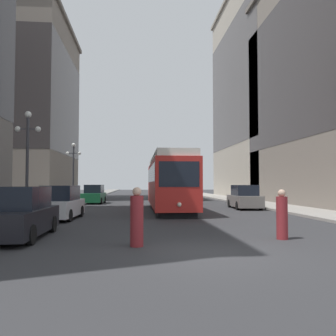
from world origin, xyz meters
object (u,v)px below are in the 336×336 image
Objects in this scene: transit_bus at (183,183)px; lamp_post_left_near at (28,147)px; parked_car_left_near at (60,204)px; pedestrian_crossing_far at (282,216)px; lamp_post_left_far at (73,163)px; streetcar at (168,181)px; parked_car_left_mid at (19,214)px; parked_car_right_far at (244,198)px; parked_car_left_far at (94,195)px; pedestrian_crossing_near at (137,219)px.

transit_bus is 26.96m from lamp_post_left_near.
parked_car_left_near is (-10.08, -24.45, -1.10)m from transit_bus.
lamp_post_left_far is (-11.09, 21.80, 3.05)m from pedestrian_crossing_far.
transit_bus is 2.20× the size of lamp_post_left_far.
streetcar is 2.42× the size of lamp_post_left_far.
parked_car_left_mid is at bearing -106.78° from transit_bus.
streetcar reaches higher than parked_car_right_far.
parked_car_left_far is 3.61m from lamp_post_left_far.
pedestrian_crossing_far is 0.30× the size of lamp_post_left_near.
lamp_post_left_far reaches higher than pedestrian_crossing_near.
lamp_post_left_near is (-6.07, 8.92, 3.10)m from pedestrian_crossing_near.
parked_car_left_mid is at bearing 50.22° from parked_car_right_far.
parked_car_left_near is (-6.47, -6.03, -1.26)m from streetcar.
pedestrian_crossing_far is at bearing -78.47° from streetcar.
lamp_post_left_near is at bearing 105.00° from parked_car_left_mid.
parked_car_left_mid is at bearing -74.69° from lamp_post_left_near.
parked_car_right_far is 17.29m from pedestrian_crossing_near.
transit_bus is at bearing 71.67° from parked_car_left_mid.
lamp_post_left_far is (-8.37, 8.14, 1.76)m from streetcar.
pedestrian_crossing_far is at bearing -95.97° from pedestrian_crossing_near.
parked_car_left_mid is 21.32m from parked_car_left_far.
lamp_post_left_far is at bearing 139.03° from pedestrian_crossing_far.
pedestrian_crossing_far is at bearing 80.73° from parked_car_right_far.
pedestrian_crossing_near is (4.17, -8.53, 0.00)m from parked_car_left_near.
parked_car_right_far is (5.92, 0.64, -1.26)m from streetcar.
parked_car_left_near is 14.08m from parked_car_right_far.
transit_bus reaches higher than parked_car_right_far.
parked_car_left_near is at bearing -82.36° from lamp_post_left_far.
parked_car_left_mid is at bearing -87.00° from parked_car_left_near.
transit_bus is 26.47m from parked_car_left_near.
lamp_post_left_far reaches higher than streetcar.
parked_car_left_near is 14.61m from lamp_post_left_far.
lamp_post_left_near is 1.03× the size of lamp_post_left_far.
parked_car_right_far is 2.57× the size of pedestrian_crossing_near.
pedestrian_crossing_near is 23.69m from lamp_post_left_far.
transit_bus is at bearing -26.33° from pedestrian_crossing_near.
pedestrian_crossing_near is 0.31× the size of lamp_post_left_near.
parked_car_right_far is at bearing 46.53° from parked_car_left_mid.
lamp_post_left_near reaches higher than streetcar.
streetcar is 10.95m from parked_car_left_far.
transit_bus is 2.79× the size of parked_car_left_near.
pedestrian_crossing_far is (9.19, -1.08, -0.04)m from parked_car_left_mid.
lamp_post_left_far is at bearing 90.00° from lamp_post_left_near.
transit_bus is at bearing 110.48° from pedestrian_crossing_far.
transit_bus is 14.02m from parked_car_left_far.
parked_car_left_mid is 9.25m from pedestrian_crossing_far.
streetcar is 3.08× the size of parked_car_left_near.
transit_bus is 15.90m from lamp_post_left_far.
parked_car_right_far is 0.82× the size of lamp_post_left_far.
parked_car_left_far is at bearing 93.02° from parked_car_left_near.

